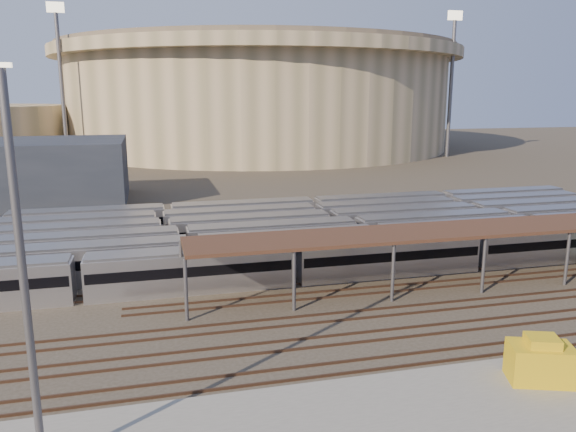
% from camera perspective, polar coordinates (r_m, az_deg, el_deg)
% --- Properties ---
extents(ground, '(420.00, 420.00, 0.00)m').
position_cam_1_polar(ground, '(44.87, 0.32, -10.23)').
color(ground, '#383026').
rests_on(ground, ground).
extents(subway_trains, '(131.27, 23.90, 3.60)m').
position_cam_1_polar(subway_trains, '(61.04, -6.93, -2.37)').
color(subway_trains, silver).
rests_on(subway_trains, ground).
extents(inspection_shed, '(60.30, 6.00, 5.30)m').
position_cam_1_polar(inspection_shed, '(56.02, 21.61, -1.15)').
color(inspection_shed, '#57575C').
rests_on(inspection_shed, ground).
extents(empty_tracks, '(170.00, 9.62, 0.18)m').
position_cam_1_polar(empty_tracks, '(40.42, 2.11, -12.75)').
color(empty_tracks, '#4C3323').
rests_on(empty_tracks, ground).
extents(stadium, '(124.00, 124.00, 32.50)m').
position_cam_1_polar(stadium, '(183.55, -2.97, 12.13)').
color(stadium, tan).
rests_on(stadium, ground).
extents(floodlight_0, '(4.00, 1.00, 38.40)m').
position_cam_1_polar(floodlight_0, '(151.46, -22.04, 12.80)').
color(floodlight_0, '#57575C').
rests_on(floodlight_0, ground).
extents(floodlight_2, '(4.00, 1.00, 38.40)m').
position_cam_1_polar(floodlight_2, '(161.52, 16.25, 13.12)').
color(floodlight_2, '#57575C').
rests_on(floodlight_2, ground).
extents(floodlight_3, '(4.00, 1.00, 38.40)m').
position_cam_1_polar(floodlight_3, '(200.16, -14.28, 13.00)').
color(floodlight_3, '#57575C').
rests_on(floodlight_3, ground).
extents(yard_light_pole, '(0.81, 0.36, 18.25)m').
position_cam_1_polar(yard_light_pole, '(26.84, -25.29, -5.85)').
color(yard_light_pole, '#57575C').
rests_on(yard_light_pole, apron).
extents(yellow_equipment, '(4.21, 3.37, 2.29)m').
position_cam_1_polar(yellow_equipment, '(38.09, 24.24, -13.48)').
color(yellow_equipment, gold).
rests_on(yellow_equipment, apron).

